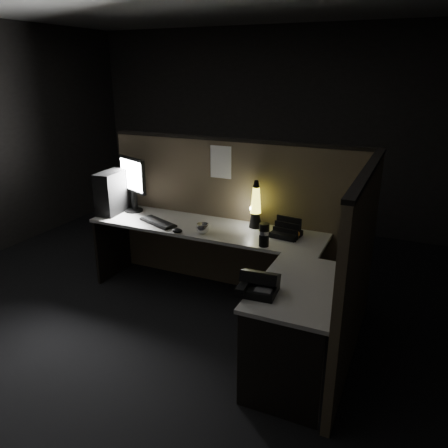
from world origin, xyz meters
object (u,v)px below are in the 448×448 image
at_px(lava_lamp, 256,208).
at_px(desk_phone, 258,284).
at_px(monitor, 132,179).
at_px(keyboard, 158,222).
at_px(pc_tower, 113,192).

bearing_deg(lava_lamp, desk_phone, -68.80).
xyz_separation_m(lava_lamp, desk_phone, (0.46, -1.19, -0.13)).
relative_size(monitor, keyboard, 1.32).
relative_size(monitor, desk_phone, 2.02).
relative_size(lava_lamp, desk_phone, 1.62).
xyz_separation_m(pc_tower, monitor, (0.17, 0.12, 0.13)).
relative_size(pc_tower, lava_lamp, 0.95).
distance_m(keyboard, desk_phone, 1.63).
height_order(pc_tower, desk_phone, pc_tower).
relative_size(keyboard, desk_phone, 1.53).
bearing_deg(lava_lamp, keyboard, -162.02).
distance_m(monitor, desk_phone, 2.16).
bearing_deg(pc_tower, desk_phone, -31.41).
distance_m(monitor, lava_lamp, 1.36).
bearing_deg(keyboard, desk_phone, -10.68).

